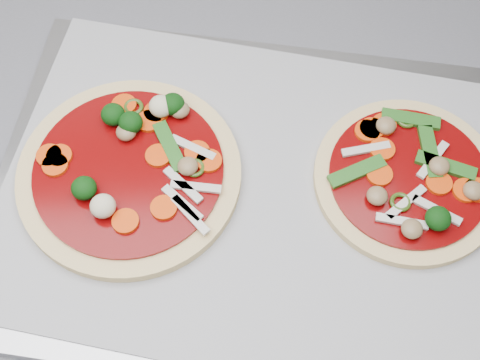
{
  "coord_description": "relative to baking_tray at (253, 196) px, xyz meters",
  "views": [
    {
      "loc": [
        -0.01,
        0.95,
        1.49
      ],
      "look_at": [
        0.0,
        1.25,
        0.93
      ],
      "focal_mm": 50.0,
      "sensor_mm": 36.0,
      "label": 1
    }
  ],
  "objects": [
    {
      "name": "base_cabinet",
      "position": [
        -0.02,
        0.05,
        -0.48
      ],
      "size": [
        3.6,
        0.6,
        0.86
      ],
      "primitive_type": "cube",
      "color": "silver",
      "rests_on": "ground"
    },
    {
      "name": "countertop",
      "position": [
        -0.02,
        0.05,
        -0.03
      ],
      "size": [
        3.6,
        0.6,
        0.04
      ],
      "primitive_type": "cube",
      "color": "slate",
      "rests_on": "base_cabinet"
    },
    {
      "name": "baking_tray",
      "position": [
        0.0,
        0.0,
        0.0
      ],
      "size": [
        0.57,
        0.46,
        0.02
      ],
      "primitive_type": "cube",
      "rotation": [
        0.0,
        0.0,
        -0.21
      ],
      "color": "gray",
      "rests_on": "countertop"
    },
    {
      "name": "parchment",
      "position": [
        0.0,
        0.0,
        0.01
      ],
      "size": [
        0.55,
        0.46,
        0.0
      ],
      "primitive_type": "cube",
      "rotation": [
        0.0,
        0.0,
        -0.26
      ],
      "color": "#9C9CA2",
      "rests_on": "baking_tray"
    },
    {
      "name": "pizza_left",
      "position": [
        -0.12,
        0.03,
        0.02
      ],
      "size": [
        0.29,
        0.29,
        0.04
      ],
      "rotation": [
        0.0,
        0.0,
        -0.43
      ],
      "color": "#EDCF89",
      "rests_on": "parchment"
    },
    {
      "name": "pizza_right",
      "position": [
        0.15,
        0.0,
        0.02
      ],
      "size": [
        0.19,
        0.19,
        0.03
      ],
      "rotation": [
        0.0,
        0.0,
        0.04
      ],
      "color": "#EDCF89",
      "rests_on": "parchment"
    }
  ]
}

